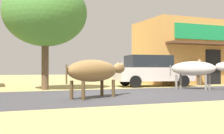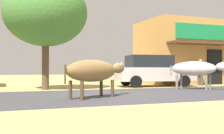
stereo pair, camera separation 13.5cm
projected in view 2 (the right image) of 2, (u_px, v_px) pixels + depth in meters
The scene contains 8 objects.
ground at pixel (109, 95), 9.95m from camera, with size 80.00×80.00×0.00m, color tan.
asphalt_road at pixel (109, 95), 9.95m from camera, with size 72.00×5.54×0.00m, color #403F43.
storefront_right_club at pixel (197, 53), 19.09m from camera, with size 7.55×4.91×4.00m.
roadside_tree at pixel (46, 13), 12.69m from camera, with size 3.72×3.72×4.91m.
parked_hatchback_car at pixel (153, 71), 15.07m from camera, with size 4.23×2.16×1.64m.
cow_near_brown at pixel (94, 71), 9.05m from camera, with size 2.58×1.72×1.21m.
cow_far_dark at pixel (195, 69), 12.88m from camera, with size 1.82×2.48×1.27m.
pedestrian_by_shop at pixel (200, 70), 16.08m from camera, with size 0.45×0.61×1.48m.
Camera 2 is at (-3.53, -9.32, 0.90)m, focal length 45.65 mm.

